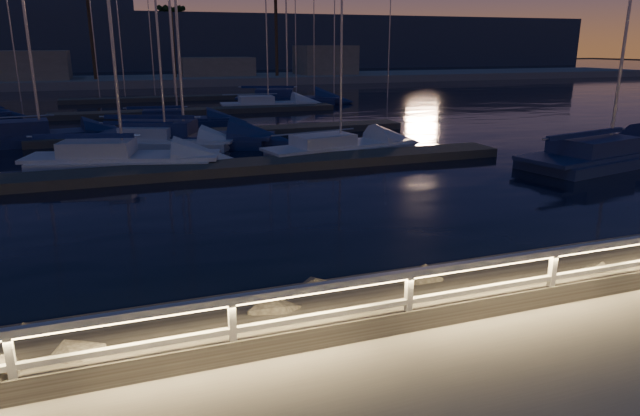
{
  "coord_description": "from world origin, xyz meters",
  "views": [
    {
      "loc": [
        -6.4,
        -7.77,
        4.67
      ],
      "look_at": [
        -2.14,
        4.0,
        1.07
      ],
      "focal_mm": 32.0,
      "sensor_mm": 36.0,
      "label": 1
    }
  ],
  "objects_px": {
    "sailboat_j": "(175,120)",
    "sailboat_l": "(266,104)",
    "sailboat_f": "(162,140)",
    "sailboat_a": "(37,135)",
    "sailboat_d": "(605,154)",
    "sailboat_g": "(180,137)",
    "sailboat_h": "(337,146)",
    "sailboat_b": "(118,158)",
    "sailboat_k": "(285,98)",
    "guard_rail": "(505,271)"
  },
  "relations": [
    {
      "from": "guard_rail",
      "to": "sailboat_g",
      "type": "bearing_deg",
      "value": 97.39
    },
    {
      "from": "guard_rail",
      "to": "sailboat_d",
      "type": "relative_size",
      "value": 2.61
    },
    {
      "from": "guard_rail",
      "to": "sailboat_k",
      "type": "distance_m",
      "value": 44.19
    },
    {
      "from": "sailboat_b",
      "to": "sailboat_l",
      "type": "bearing_deg",
      "value": 75.65
    },
    {
      "from": "sailboat_f",
      "to": "sailboat_j",
      "type": "relative_size",
      "value": 1.03
    },
    {
      "from": "sailboat_h",
      "to": "sailboat_l",
      "type": "height_order",
      "value": "sailboat_l"
    },
    {
      "from": "sailboat_h",
      "to": "sailboat_k",
      "type": "xyz_separation_m",
      "value": [
        4.74,
        25.09,
        0.07
      ]
    },
    {
      "from": "sailboat_j",
      "to": "sailboat_l",
      "type": "distance_m",
      "value": 11.93
    },
    {
      "from": "sailboat_h",
      "to": "sailboat_b",
      "type": "bearing_deg",
      "value": 167.42
    },
    {
      "from": "sailboat_j",
      "to": "sailboat_k",
      "type": "relative_size",
      "value": 0.76
    },
    {
      "from": "sailboat_a",
      "to": "sailboat_g",
      "type": "xyz_separation_m",
      "value": [
        7.31,
        -3.17,
        0.0
      ]
    },
    {
      "from": "sailboat_b",
      "to": "sailboat_k",
      "type": "bearing_deg",
      "value": 74.44
    },
    {
      "from": "sailboat_f",
      "to": "sailboat_g",
      "type": "height_order",
      "value": "sailboat_g"
    },
    {
      "from": "sailboat_g",
      "to": "sailboat_l",
      "type": "relative_size",
      "value": 1.19
    },
    {
      "from": "sailboat_a",
      "to": "sailboat_j",
      "type": "xyz_separation_m",
      "value": [
        7.9,
        4.7,
        -0.06
      ]
    },
    {
      "from": "sailboat_d",
      "to": "sailboat_g",
      "type": "xyz_separation_m",
      "value": [
        -17.72,
        11.59,
        0.01
      ]
    },
    {
      "from": "sailboat_d",
      "to": "sailboat_k",
      "type": "distance_m",
      "value": 31.94
    },
    {
      "from": "sailboat_g",
      "to": "sailboat_f",
      "type": "bearing_deg",
      "value": -129.52
    },
    {
      "from": "sailboat_b",
      "to": "sailboat_g",
      "type": "bearing_deg",
      "value": 73.14
    },
    {
      "from": "sailboat_a",
      "to": "sailboat_h",
      "type": "relative_size",
      "value": 1.03
    },
    {
      "from": "sailboat_f",
      "to": "sailboat_l",
      "type": "relative_size",
      "value": 0.92
    },
    {
      "from": "sailboat_l",
      "to": "sailboat_a",
      "type": "bearing_deg",
      "value": -136.27
    },
    {
      "from": "sailboat_b",
      "to": "sailboat_d",
      "type": "relative_size",
      "value": 0.83
    },
    {
      "from": "sailboat_b",
      "to": "sailboat_d",
      "type": "bearing_deg",
      "value": -1.7
    },
    {
      "from": "sailboat_f",
      "to": "sailboat_j",
      "type": "height_order",
      "value": "sailboat_f"
    },
    {
      "from": "sailboat_l",
      "to": "sailboat_g",
      "type": "bearing_deg",
      "value": -114.04
    },
    {
      "from": "sailboat_a",
      "to": "sailboat_d",
      "type": "xyz_separation_m",
      "value": [
        25.03,
        -14.77,
        -0.01
      ]
    },
    {
      "from": "sailboat_b",
      "to": "sailboat_d",
      "type": "distance_m",
      "value": 21.94
    },
    {
      "from": "sailboat_d",
      "to": "sailboat_a",
      "type": "bearing_deg",
      "value": 137.63
    },
    {
      "from": "sailboat_f",
      "to": "sailboat_g",
      "type": "bearing_deg",
      "value": 52.35
    },
    {
      "from": "sailboat_g",
      "to": "sailboat_j",
      "type": "relative_size",
      "value": 1.33
    },
    {
      "from": "guard_rail",
      "to": "sailboat_b",
      "type": "height_order",
      "value": "sailboat_b"
    },
    {
      "from": "sailboat_b",
      "to": "sailboat_d",
      "type": "xyz_separation_m",
      "value": [
        20.96,
        -6.48,
        0.01
      ]
    },
    {
      "from": "sailboat_g",
      "to": "sailboat_k",
      "type": "bearing_deg",
      "value": 81.99
    },
    {
      "from": "sailboat_d",
      "to": "sailboat_h",
      "type": "relative_size",
      "value": 1.27
    },
    {
      "from": "sailboat_g",
      "to": "sailboat_h",
      "type": "xyz_separation_m",
      "value": [
        7.01,
        -5.31,
        -0.07
      ]
    },
    {
      "from": "sailboat_a",
      "to": "sailboat_l",
      "type": "relative_size",
      "value": 1.02
    },
    {
      "from": "sailboat_d",
      "to": "sailboat_h",
      "type": "height_order",
      "value": "sailboat_d"
    },
    {
      "from": "sailboat_j",
      "to": "sailboat_b",
      "type": "bearing_deg",
      "value": -99.48
    },
    {
      "from": "sailboat_j",
      "to": "sailboat_d",
      "type": "bearing_deg",
      "value": -41.72
    },
    {
      "from": "sailboat_f",
      "to": "sailboat_j",
      "type": "xyz_separation_m",
      "value": [
        1.55,
        8.38,
        -0.01
      ]
    },
    {
      "from": "sailboat_l",
      "to": "sailboat_f",
      "type": "bearing_deg",
      "value": -115.8
    },
    {
      "from": "sailboat_b",
      "to": "sailboat_l",
      "type": "xyz_separation_m",
      "value": [
        12.28,
        21.4,
        -0.05
      ]
    },
    {
      "from": "sailboat_h",
      "to": "sailboat_l",
      "type": "distance_m",
      "value": 21.7
    },
    {
      "from": "guard_rail",
      "to": "sailboat_l",
      "type": "height_order",
      "value": "sailboat_l"
    },
    {
      "from": "sailboat_f",
      "to": "sailboat_b",
      "type": "bearing_deg",
      "value": -91.65
    },
    {
      "from": "sailboat_b",
      "to": "sailboat_j",
      "type": "relative_size",
      "value": 1.16
    },
    {
      "from": "sailboat_g",
      "to": "sailboat_a",
      "type": "bearing_deg",
      "value": 179.25
    },
    {
      "from": "sailboat_j",
      "to": "sailboat_k",
      "type": "distance_m",
      "value": 16.32
    },
    {
      "from": "sailboat_b",
      "to": "sailboat_j",
      "type": "height_order",
      "value": "sailboat_b"
    }
  ]
}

